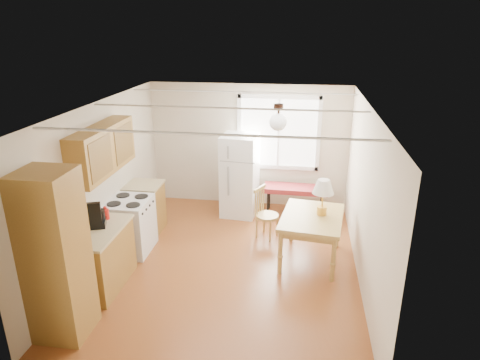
% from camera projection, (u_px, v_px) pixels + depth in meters
% --- Properties ---
extents(room_shell, '(4.60, 5.60, 2.62)m').
position_uv_depth(room_shell, '(227.00, 190.00, 6.37)').
color(room_shell, '#5F2D13').
rests_on(room_shell, ground).
extents(kitchen_run, '(0.65, 3.40, 2.20)m').
position_uv_depth(kitchen_run, '(103.00, 226.00, 6.16)').
color(kitchen_run, brown).
rests_on(kitchen_run, ground).
extents(window_unit, '(1.64, 0.05, 1.51)m').
position_uv_depth(window_unit, '(279.00, 133.00, 8.49)').
color(window_unit, white).
rests_on(window_unit, room_shell).
extents(pendant_light, '(0.26, 0.26, 0.40)m').
position_uv_depth(pendant_light, '(278.00, 121.00, 6.31)').
color(pendant_light, black).
rests_on(pendant_light, room_shell).
extents(refrigerator, '(0.72, 0.72, 1.61)m').
position_uv_depth(refrigerator, '(240.00, 176.00, 8.33)').
color(refrigerator, silver).
rests_on(refrigerator, ground).
extents(bench, '(1.26, 0.49, 0.58)m').
position_uv_depth(bench, '(295.00, 190.00, 8.42)').
color(bench, maroon).
rests_on(bench, ground).
extents(dining_table, '(1.07, 1.34, 0.77)m').
position_uv_depth(dining_table, '(312.00, 222.00, 6.71)').
color(dining_table, '#A3813E').
rests_on(dining_table, ground).
extents(chair, '(0.45, 0.44, 0.91)m').
position_uv_depth(chair, '(263.00, 209.00, 7.52)').
color(chair, '#A3813E').
rests_on(chair, ground).
extents(table_lamp, '(0.33, 0.33, 0.58)m').
position_uv_depth(table_lamp, '(323.00, 189.00, 6.58)').
color(table_lamp, gold).
rests_on(table_lamp, dining_table).
extents(coffee_maker, '(0.27, 0.31, 0.40)m').
position_uv_depth(coffee_maker, '(97.00, 217.00, 5.97)').
color(coffee_maker, black).
rests_on(coffee_maker, kitchen_run).
extents(kettle, '(0.11, 0.11, 0.20)m').
position_uv_depth(kettle, '(106.00, 214.00, 6.23)').
color(kettle, red).
rests_on(kettle, kitchen_run).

